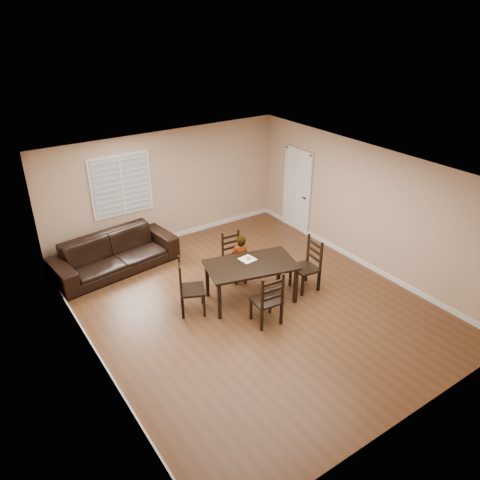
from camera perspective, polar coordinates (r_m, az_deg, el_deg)
name	(u,v)px	position (r m, az deg, el deg)	size (l,w,h in m)	color
ground	(251,305)	(9.20, 1.37, -7.90)	(7.00, 7.00, 0.00)	#57321D
room	(248,217)	(8.45, 1.00, 2.86)	(6.04, 7.04, 2.72)	tan
dining_table	(251,268)	(8.99, 1.35, -3.40)	(1.89, 1.35, 0.80)	black
chair_near	(232,255)	(10.00, -0.98, -1.85)	(0.47, 0.44, 0.97)	black
chair_far	(270,303)	(8.41, 3.68, -7.66)	(0.52, 0.49, 1.06)	black
chair_left	(185,289)	(8.81, -6.71, -5.97)	(0.62, 0.64, 1.09)	black
chair_right	(311,265)	(9.60, 8.59, -3.08)	(0.51, 0.54, 1.10)	black
child	(240,260)	(9.57, 0.01, -2.46)	(0.40, 0.27, 1.11)	gray
napkin	(248,259)	(9.10, 0.92, -2.35)	(0.28, 0.28, 0.00)	silver
donut	(249,258)	(9.10, 1.05, -2.19)	(0.11, 0.11, 0.04)	#B97D42
sofa	(114,254)	(10.51, -15.05, -1.61)	(2.70, 1.05, 0.79)	black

